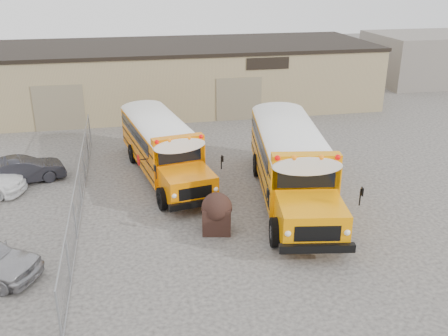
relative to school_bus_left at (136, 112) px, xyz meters
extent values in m
plane|color=#363432|center=(3.12, -12.24, -1.69)|extent=(120.00, 120.00, 0.00)
cube|color=#8A7555|center=(3.12, 7.76, 0.56)|extent=(30.00, 10.00, 4.50)
cube|color=black|center=(3.12, 7.76, 2.86)|extent=(30.20, 10.20, 0.25)
cube|color=black|center=(9.12, 2.74, 2.21)|extent=(3.00, 0.08, 0.80)
cube|color=#726751|center=(-4.88, 2.74, -0.19)|extent=(3.20, 0.08, 3.00)
cube|color=#726751|center=(7.12, 2.74, -0.19)|extent=(3.20, 0.08, 3.00)
cylinder|color=gray|center=(-2.88, -18.24, -0.79)|extent=(0.07, 0.07, 1.80)
cylinder|color=gray|center=(-2.88, -15.24, -0.79)|extent=(0.07, 0.07, 1.80)
cylinder|color=gray|center=(-2.88, -12.24, -0.79)|extent=(0.07, 0.07, 1.80)
cylinder|color=gray|center=(-2.88, -9.24, -0.79)|extent=(0.07, 0.07, 1.80)
cylinder|color=gray|center=(-2.88, -6.24, -0.79)|extent=(0.07, 0.07, 1.80)
cylinder|color=gray|center=(-2.88, -3.24, -0.79)|extent=(0.07, 0.07, 1.80)
cylinder|color=gray|center=(-2.88, -0.24, -0.79)|extent=(0.07, 0.07, 1.80)
cylinder|color=gray|center=(-2.88, -9.24, 0.09)|extent=(0.05, 18.00, 0.05)
cylinder|color=gray|center=(-2.88, -9.24, -1.64)|extent=(0.05, 18.00, 0.05)
cube|color=gray|center=(-2.88, -9.24, -0.79)|extent=(0.02, 18.00, 1.70)
cube|color=gray|center=(27.12, 11.76, 0.51)|extent=(10.00, 8.00, 4.40)
cube|color=orange|center=(-0.08, 0.42, -0.17)|extent=(3.74, 7.79, 2.02)
cube|color=orange|center=(0.78, -4.32, -0.61)|extent=(2.51, 2.51, 1.13)
cube|color=black|center=(0.58, -3.24, 0.40)|extent=(2.00, 0.41, 0.74)
cube|color=white|center=(-0.08, 0.42, 0.99)|extent=(3.76, 7.87, 0.39)
cube|color=orange|center=(0.54, -3.01, 1.02)|extent=(2.46, 0.91, 0.35)
sphere|color=#E50705|center=(-0.44, -3.42, 1.13)|extent=(0.20, 0.20, 0.20)
sphere|color=#E50705|center=(1.60, -3.05, 1.13)|extent=(0.20, 0.20, 0.20)
sphere|color=orange|center=(0.12, -3.32, 1.13)|extent=(0.20, 0.20, 0.20)
sphere|color=orange|center=(1.04, -3.15, 1.13)|extent=(0.20, 0.20, 0.20)
cube|color=black|center=(0.98, -5.46, -1.06)|extent=(2.41, 0.64, 0.28)
cube|color=black|center=(-0.75, 4.16, -1.06)|extent=(2.41, 0.62, 0.28)
cube|color=black|center=(-0.08, 0.42, -0.24)|extent=(3.76, 7.65, 0.06)
cube|color=black|center=(-0.13, 0.72, 0.40)|extent=(3.56, 6.64, 0.61)
cylinder|color=black|center=(-0.39, -4.42, -1.18)|extent=(0.45, 1.06, 1.02)
cylinder|color=black|center=(1.91, -4.01, -1.18)|extent=(0.45, 1.06, 1.02)
cylinder|color=black|center=(-1.49, 1.69, -1.18)|extent=(0.45, 1.06, 1.02)
cylinder|color=black|center=(0.81, 2.10, -1.18)|extent=(0.45, 1.06, 1.02)
cylinder|color=#BF0505|center=(-1.27, -2.39, -0.05)|extent=(0.13, 0.55, 0.55)
cube|color=#FB9202|center=(7.87, -2.61, 0.03)|extent=(4.11, 8.78, 2.28)
cube|color=#FB9202|center=(6.98, -7.98, -0.47)|extent=(2.81, 2.81, 1.28)
cube|color=black|center=(7.19, -6.75, 0.66)|extent=(2.26, 0.44, 0.83)
cube|color=white|center=(7.87, -2.61, 1.33)|extent=(4.13, 8.87, 0.44)
cube|color=#FB9202|center=(7.23, -6.50, 1.36)|extent=(2.78, 0.99, 0.40)
sphere|color=#E50705|center=(6.04, -6.56, 1.50)|extent=(0.22, 0.22, 0.22)
sphere|color=#E50705|center=(8.34, -6.94, 1.50)|extent=(0.22, 0.22, 0.22)
sphere|color=orange|center=(6.67, -6.66, 1.50)|extent=(0.22, 0.22, 0.22)
sphere|color=orange|center=(7.70, -6.84, 1.50)|extent=(0.22, 0.22, 0.22)
cube|color=black|center=(6.77, -9.27, -0.98)|extent=(2.72, 0.68, 0.31)
cube|color=black|center=(8.57, 1.62, -0.98)|extent=(2.72, 0.66, 0.31)
cube|color=black|center=(7.87, -2.61, -0.06)|extent=(4.13, 8.62, 0.07)
cube|color=black|center=(7.92, -2.28, 0.66)|extent=(3.93, 7.47, 0.69)
cylinder|color=black|center=(5.70, -7.64, -1.11)|extent=(0.49, 1.19, 1.16)
cylinder|color=black|center=(8.31, -8.07, -1.11)|extent=(0.49, 1.19, 1.16)
cylinder|color=black|center=(6.84, -0.73, -1.11)|extent=(0.49, 1.19, 1.16)
cylinder|color=black|center=(9.45, -1.16, -1.11)|extent=(0.49, 1.19, 1.16)
cube|color=black|center=(2.66, -12.67, -1.13)|extent=(1.32, 1.23, 1.12)
sphere|color=black|center=(2.66, -12.67, -0.62)|extent=(1.24, 1.24, 1.24)
imported|color=black|center=(-5.88, -5.90, -1.03)|extent=(4.25, 2.52, 1.32)
camera|label=1|loc=(-0.60, -30.26, 8.27)|focal=40.00mm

